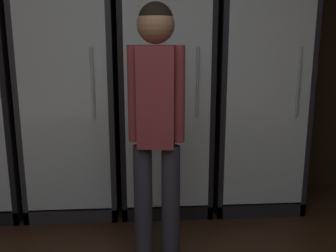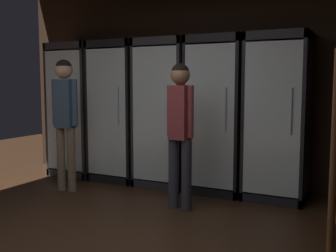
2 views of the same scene
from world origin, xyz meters
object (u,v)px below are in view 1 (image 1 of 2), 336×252
at_px(cooler_right, 165,92).
at_px(cooler_center, 72,93).
at_px(cooler_far_right, 255,91).
at_px(shopper_near, 156,115).

bearing_deg(cooler_right, cooler_center, -179.99).
relative_size(cooler_center, cooler_far_right, 1.00).
distance_m(cooler_center, cooler_far_right, 1.47).
relative_size(cooler_center, cooler_right, 1.00).
bearing_deg(cooler_center, cooler_far_right, 0.09).
distance_m(cooler_right, cooler_far_right, 0.73).
bearing_deg(shopper_near, cooler_right, 83.38).
bearing_deg(cooler_center, cooler_right, 0.01).
xyz_separation_m(cooler_right, shopper_near, (-0.11, -0.92, 0.00)).
bearing_deg(cooler_right, shopper_near, -96.62).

